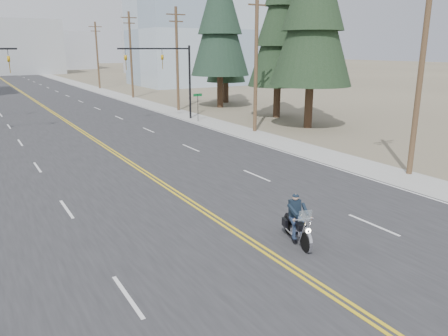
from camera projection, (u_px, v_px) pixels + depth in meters
ground_plane at (363, 315)px, 11.39m from camera, size 400.00×400.00×0.00m
road at (21, 92)px, 69.33m from camera, size 20.00×200.00×0.01m
sidewalk_right at (94, 89)px, 75.02m from camera, size 3.00×200.00×0.01m
traffic_mast_right at (170, 68)px, 41.00m from camera, size 7.10×0.26×7.00m
street_sign at (198, 102)px, 41.08m from camera, size 0.90×0.06×2.62m
utility_pole_a at (421, 68)px, 22.67m from camera, size 2.20×0.30×11.00m
utility_pole_b at (256, 58)px, 35.02m from camera, size 2.20×0.30×11.50m
utility_pole_c at (177, 58)px, 47.50m from camera, size 2.20×0.30×11.00m
utility_pole_d at (131, 54)px, 59.85m from camera, size 2.20×0.30×11.50m
utility_pole_e at (97, 54)px, 73.99m from camera, size 2.20×0.30×11.00m
glass_building at (199, 30)px, 82.50m from camera, size 24.00×16.00×20.00m
haze_bldg_b at (24, 47)px, 116.96m from camera, size 18.00×14.00×14.00m
haze_bldg_c at (157, 40)px, 119.83m from camera, size 16.00×12.00×18.00m
haze_bldg_e at (70, 50)px, 146.32m from camera, size 14.00×14.00×12.00m
motorcyclist at (298, 220)px, 15.46m from camera, size 1.57×2.40×1.73m
conifer_near at (314, 0)px, 35.54m from camera, size 6.90×6.90×18.27m
conifer_mid at (279, 24)px, 41.73m from camera, size 5.85×5.85×15.59m
conifer_tall at (220, 12)px, 48.65m from camera, size 6.68×6.68×18.57m
conifer_far at (226, 41)px, 54.04m from camera, size 4.92×4.92×13.17m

